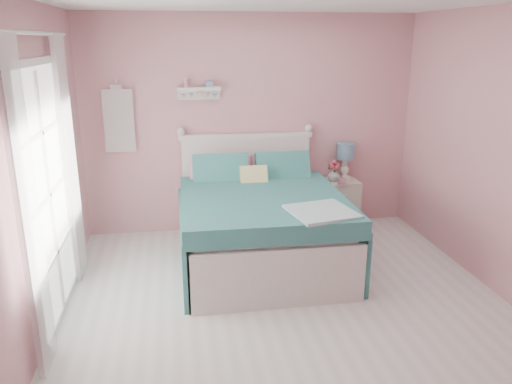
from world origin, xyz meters
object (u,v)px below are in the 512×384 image
object	(u,v)px
bed	(260,224)
vase	(334,175)
table_lamp	(345,154)
teacup	(342,181)
nightstand	(339,204)

from	to	relation	value
bed	vase	distance (m)	1.37
bed	table_lamp	size ratio (longest dim) A/B	4.70
bed	table_lamp	distance (m)	1.64
bed	teacup	distance (m)	1.32
nightstand	table_lamp	size ratio (longest dim) A/B	1.38
vase	bed	bearing A→B (deg)	-142.80
bed	nightstand	distance (m)	1.42
table_lamp	vase	xyz separation A→B (m)	(-0.18, -0.13, -0.23)
nightstand	vase	distance (m)	0.40
teacup	bed	bearing A→B (deg)	-150.01
bed	teacup	xyz separation A→B (m)	(1.12, 0.65, 0.25)
bed	teacup	world-z (taller)	bed
teacup	nightstand	bearing A→B (deg)	76.19
bed	nightstand	size ratio (longest dim) A/B	3.40
teacup	table_lamp	bearing A→B (deg)	65.93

